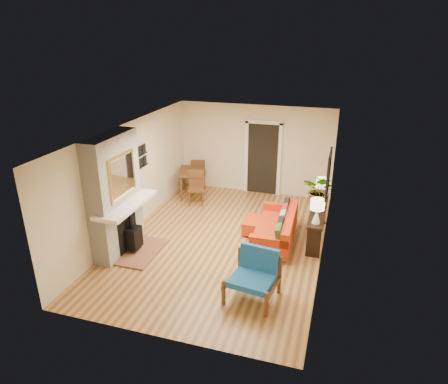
{
  "coord_description": "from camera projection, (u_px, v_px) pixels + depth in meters",
  "views": [
    {
      "loc": [
        2.45,
        -7.73,
        4.52
      ],
      "look_at": [
        0.0,
        0.2,
        1.15
      ],
      "focal_mm": 32.0,
      "sensor_mm": 36.0,
      "label": 1
    }
  ],
  "objects": [
    {
      "name": "room_shell",
      "position": [
        271.0,
        159.0,
        10.91
      ],
      "size": [
        6.5,
        6.5,
        6.5
      ],
      "color": "#BE8A49",
      "rests_on": "ground"
    },
    {
      "name": "lamp_far",
      "position": [
        322.0,
        186.0,
        9.53
      ],
      "size": [
        0.3,
        0.3,
        0.54
      ],
      "color": "white",
      "rests_on": "console_table"
    },
    {
      "name": "dining_table",
      "position": [
        195.0,
        175.0,
        11.55
      ],
      "size": [
        1.1,
        1.79,
        0.94
      ],
      "color": "brown",
      "rests_on": "ground"
    },
    {
      "name": "houseplant",
      "position": [
        320.0,
        191.0,
        9.09
      ],
      "size": [
        0.89,
        0.82,
        0.81
      ],
      "primitive_type": "imported",
      "rotation": [
        0.0,
        0.0,
        -0.32
      ],
      "color": "#1E5919",
      "rests_on": "console_table"
    },
    {
      "name": "fireplace",
      "position": [
        117.0,
        198.0,
        8.41
      ],
      "size": [
        1.09,
        1.68,
        2.6
      ],
      "color": "white",
      "rests_on": "ground"
    },
    {
      "name": "console_table",
      "position": [
        318.0,
        216.0,
        9.11
      ],
      "size": [
        0.34,
        1.85,
        0.72
      ],
      "color": "black",
      "rests_on": "ground"
    },
    {
      "name": "lamp_near",
      "position": [
        317.0,
        208.0,
        8.34
      ],
      "size": [
        0.3,
        0.3,
        0.54
      ],
      "color": "white",
      "rests_on": "console_table"
    },
    {
      "name": "ottoman",
      "position": [
        259.0,
        226.0,
        9.51
      ],
      "size": [
        0.69,
        0.69,
        0.35
      ],
      "color": "silver",
      "rests_on": "ground"
    },
    {
      "name": "sofa",
      "position": [
        278.0,
        228.0,
        9.08
      ],
      "size": [
        0.9,
        1.98,
        0.77
      ],
      "color": "silver",
      "rests_on": "ground"
    },
    {
      "name": "blue_chair",
      "position": [
        255.0,
        272.0,
        7.17
      ],
      "size": [
        0.96,
        0.94,
        0.89
      ],
      "color": "brown",
      "rests_on": "ground"
    }
  ]
}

